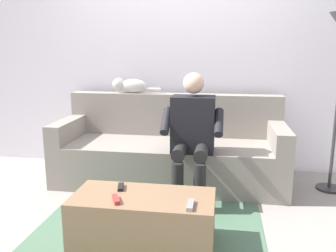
% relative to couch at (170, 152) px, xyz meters
% --- Properties ---
extents(ground_plane, '(8.00, 8.00, 0.00)m').
position_rel_couch_xyz_m(ground_plane, '(0.00, 0.74, -0.29)').
color(ground_plane, gray).
extents(back_wall, '(5.09, 0.06, 2.75)m').
position_rel_couch_xyz_m(back_wall, '(0.00, -0.49, 1.08)').
color(back_wall, silver).
rests_on(back_wall, ground).
extents(couch, '(2.21, 0.82, 0.85)m').
position_rel_couch_xyz_m(couch, '(0.00, 0.00, 0.00)').
color(couch, gray).
rests_on(couch, ground).
extents(coffee_table, '(0.95, 0.45, 0.35)m').
position_rel_couch_xyz_m(coffee_table, '(0.00, 1.22, -0.12)').
color(coffee_table, '#8C6B4C').
rests_on(coffee_table, ground).
extents(person_solo_seated, '(0.53, 0.53, 1.10)m').
position_rel_couch_xyz_m(person_solo_seated, '(-0.25, 0.40, 0.32)').
color(person_solo_seated, black).
rests_on(person_solo_seated, ground).
extents(cat_on_backrest, '(0.52, 0.13, 0.16)m').
position_rel_couch_xyz_m(cat_on_backrest, '(0.48, -0.27, 0.63)').
color(cat_on_backrest, silver).
rests_on(cat_on_backrest, couch).
extents(remote_black, '(0.07, 0.13, 0.02)m').
position_rel_couch_xyz_m(remote_black, '(0.18, 1.13, 0.06)').
color(remote_black, black).
rests_on(remote_black, coffee_table).
extents(remote_red, '(0.09, 0.13, 0.03)m').
position_rel_couch_xyz_m(remote_red, '(0.15, 1.34, 0.07)').
color(remote_red, '#B73333').
rests_on(remote_red, coffee_table).
extents(remote_gray, '(0.04, 0.15, 0.02)m').
position_rel_couch_xyz_m(remote_gray, '(-0.33, 1.34, 0.07)').
color(remote_gray, gray).
rests_on(remote_gray, coffee_table).
extents(floor_rug, '(1.65, 1.71, 0.01)m').
position_rel_couch_xyz_m(floor_rug, '(0.00, 1.06, -0.29)').
color(floor_rug, '#4C7056').
rests_on(floor_rug, ground).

